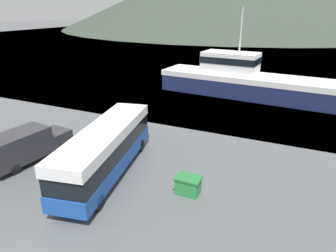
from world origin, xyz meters
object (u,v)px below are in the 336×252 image
at_px(tour_bus, 106,148).
at_px(delivery_van, 25,145).
at_px(fishing_boat, 242,80).
at_px(storage_bin, 188,185).

height_order(tour_bus, delivery_van, tour_bus).
xyz_separation_m(delivery_van, fishing_boat, (10.15, 23.50, 0.73)).
bearing_deg(fishing_boat, storage_bin, 8.89).
relative_size(tour_bus, storage_bin, 7.29).
relative_size(tour_bus, delivery_van, 1.70).
xyz_separation_m(tour_bus, fishing_boat, (3.98, 22.52, 0.16)).
bearing_deg(storage_bin, tour_bus, -179.43).
distance_m(tour_bus, fishing_boat, 22.87).
relative_size(delivery_van, fishing_boat, 0.30).
bearing_deg(delivery_van, storage_bin, 10.63).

